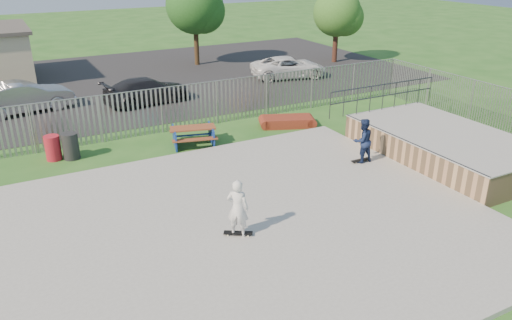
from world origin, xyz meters
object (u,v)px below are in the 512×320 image
picnic_table (193,136)px  skater_navy (363,141)px  funbox (287,121)px  tree_mid (195,5)px  trash_bin_red (53,148)px  car_dark (147,91)px  car_white (289,67)px  tree_right (337,13)px  skater_white (238,208)px  trash_bin_grey (71,146)px  car_silver (24,97)px

picnic_table → skater_navy: (4.71, -4.93, 0.59)m
funbox → tree_mid: (1.31, 14.23, 3.80)m
trash_bin_red → funbox: bearing=-4.6°
skater_navy → funbox: bearing=-88.6°
car_dark → car_white: car_dark is taller
picnic_table → tree_right: (14.94, 10.68, 3.03)m
car_white → skater_white: skater_white is taller
picnic_table → trash_bin_red: bearing=-176.8°
tree_right → skater_navy: (-10.23, -15.60, -2.44)m
picnic_table → trash_bin_red: trash_bin_red is taller
trash_bin_grey → tree_mid: tree_mid is taller
picnic_table → tree_mid: size_ratio=0.36×
car_silver → skater_navy: size_ratio=2.77×
funbox → car_silver: 12.95m
car_silver → tree_right: tree_right is taller
car_silver → car_white: car_silver is taller
skater_navy → tree_mid: bearing=-93.0°
skater_navy → tree_right: bearing=-122.6°
tree_right → picnic_table: bearing=-144.5°
picnic_table → car_white: car_white is taller
car_white → car_silver: bearing=102.5°
funbox → car_dark: 7.98m
funbox → tree_mid: tree_mid is taller
trash_bin_red → trash_bin_grey: trash_bin_grey is taller
trash_bin_grey → skater_white: (3.07, -8.24, 0.47)m
picnic_table → car_dark: size_ratio=0.47×
car_white → skater_white: 19.14m
skater_white → funbox: bearing=-87.8°
car_white → picnic_table: bearing=142.5°
car_white → tree_right: 6.56m
car_dark → tree_mid: size_ratio=0.76×
skater_navy → trash_bin_red: bearing=-30.1°
funbox → skater_navy: skater_navy is taller
trash_bin_grey → skater_navy: bearing=-31.5°
picnic_table → car_white: 12.54m
car_white → skater_white: size_ratio=2.83×
car_dark → skater_navy: bearing=-165.5°
funbox → skater_white: skater_white is taller
picnic_table → tree_mid: bearing=81.8°
trash_bin_grey → car_white: bearing=27.2°
car_dark → picnic_table: bearing=172.0°
funbox → trash_bin_grey: 9.33m
tree_right → car_silver: bearing=-172.7°
picnic_table → funbox: 4.65m
car_white → trash_bin_grey: bearing=129.4°
car_silver → tree_right: (20.60, 2.63, 2.64)m
trash_bin_grey → car_dark: 7.63m
picnic_table → trash_bin_grey: bearing=-175.8°
car_white → skater_navy: bearing=171.8°
funbox → car_silver: size_ratio=0.51×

